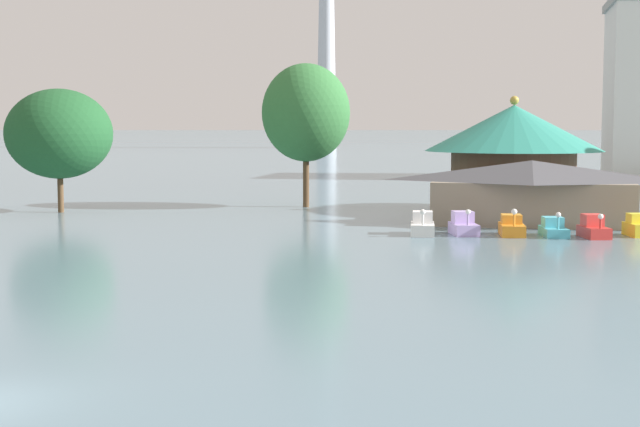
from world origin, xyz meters
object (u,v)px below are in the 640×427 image
pedal_boat_white (423,225)px  shoreline_tree_mid (306,113)px  pedal_boat_orange (512,227)px  green_roof_pavilion (513,149)px  boathouse (532,191)px  pedal_boat_cyan (553,229)px  pedal_boat_yellow (639,227)px  pedal_boat_red (594,228)px  pedal_boat_lavender (464,225)px  shoreline_tree_tall_left (59,134)px

pedal_boat_white → shoreline_tree_mid: 22.07m
pedal_boat_orange → green_roof_pavilion: 17.00m
boathouse → green_roof_pavilion: bearing=97.0°
boathouse → green_roof_pavilion: 10.09m
pedal_boat_cyan → pedal_boat_white: bearing=-94.5°
pedal_boat_orange → pedal_boat_yellow: pedal_boat_yellow is taller
pedal_boat_red → pedal_boat_lavender: bearing=-106.1°
pedal_boat_lavender → pedal_boat_cyan: 5.46m
pedal_boat_lavender → boathouse: 8.31m
boathouse → shoreline_tree_tall_left: 35.92m
pedal_boat_lavender → shoreline_tree_tall_left: (-31.39, 8.85, 5.52)m
pedal_boat_lavender → pedal_boat_red: (7.80, -0.08, -0.01)m
pedal_boat_yellow → boathouse: size_ratio=0.17×
pedal_boat_yellow → shoreline_tree_mid: shoreline_tree_mid is taller
pedal_boat_white → pedal_boat_lavender: bearing=96.0°
pedal_boat_orange → boathouse: bearing=163.2°
boathouse → shoreline_tree_tall_left: shoreline_tree_tall_left is taller
pedal_boat_red → boathouse: bearing=-168.7°
green_roof_pavilion → boathouse: bearing=-83.0°
pedal_boat_orange → pedal_boat_yellow: (7.69, 1.14, 0.04)m
pedal_boat_red → pedal_boat_yellow: 3.14m
pedal_boat_lavender → pedal_boat_cyan: (5.45, 0.19, -0.10)m
pedal_boat_orange → pedal_boat_yellow: 7.77m
shoreline_tree_mid → pedal_boat_orange: bearing=-45.7°
pedal_boat_cyan → pedal_boat_yellow: pedal_boat_yellow is taller
pedal_boat_white → pedal_boat_cyan: 7.99m
pedal_boat_red → pedal_boat_cyan: bearing=-111.9°
pedal_boat_cyan → pedal_boat_orange: bearing=-98.7°
pedal_boat_cyan → shoreline_tree_tall_left: (-36.84, 8.66, 5.63)m
pedal_boat_white → boathouse: size_ratio=0.21×
pedal_boat_white → pedal_boat_cyan: size_ratio=1.00×
pedal_boat_red → green_roof_pavilion: 17.85m
pedal_boat_yellow → pedal_boat_lavender: bearing=-97.1°
pedal_boat_white → boathouse: 10.18m
pedal_boat_orange → shoreline_tree_mid: shoreline_tree_mid is taller
pedal_boat_red → green_roof_pavilion: bearing=-179.7°
pedal_boat_yellow → shoreline_tree_mid: (-24.28, 15.85, 7.21)m
pedal_boat_yellow → pedal_boat_orange: bearing=-95.6°
pedal_boat_red → shoreline_tree_mid: shoreline_tree_mid is taller
pedal_boat_cyan → boathouse: size_ratio=0.21×
boathouse → pedal_boat_cyan: bearing=-80.1°
green_roof_pavilion → shoreline_tree_mid: shoreline_tree_mid is taller
pedal_boat_orange → shoreline_tree_mid: 24.83m
pedal_boat_white → boathouse: bearing=132.4°
pedal_boat_white → shoreline_tree_tall_left: shoreline_tree_tall_left is taller
pedal_boat_red → shoreline_tree_tall_left: size_ratio=0.29×
pedal_boat_orange → pedal_boat_lavender: bearing=-92.6°
shoreline_tree_tall_left → shoreline_tree_mid: size_ratio=0.81×
pedal_boat_lavender → shoreline_tree_mid: shoreline_tree_mid is taller
pedal_boat_yellow → boathouse: 8.65m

